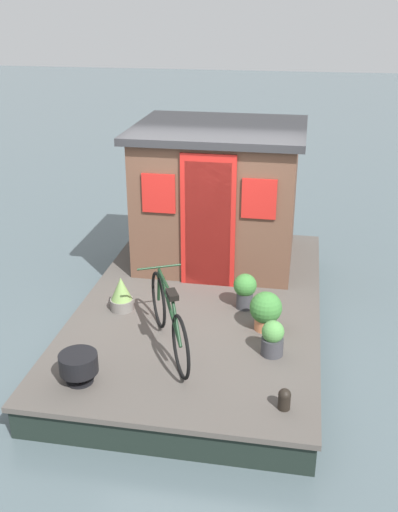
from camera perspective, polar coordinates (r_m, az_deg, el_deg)
name	(u,v)px	position (r m, az deg, el deg)	size (l,w,h in m)	color
ground_plane	(202,327)	(7.91, 0.26, -6.78)	(60.00, 60.00, 0.00)	#4C5B60
houseboat_deck	(202,313)	(7.81, 0.26, -5.49)	(5.02, 3.00, 0.40)	#4C4742
houseboat_cabin	(219,194)	(8.61, 1.89, 5.96)	(2.06, 2.37, 1.96)	brown
bicycle	(169,318)	(6.53, -2.90, -5.98)	(1.57, 0.82, 0.80)	black
potted_plant_rosemary	(273,338)	(6.55, 7.04, -7.79)	(0.24, 0.24, 0.40)	#38383D
potted_plant_thyme	(245,289)	(7.42, 4.41, -3.19)	(0.29, 0.29, 0.46)	#38383D
potted_plant_mint	(266,310)	(6.98, 6.39, -5.15)	(0.38, 0.38, 0.47)	#C6754C
potted_plant_basil	(121,294)	(7.45, -7.42, -3.66)	(0.29, 0.29, 0.44)	slate
charcoal_grill	(79,364)	(6.19, -11.43, -10.07)	(0.39, 0.39, 0.32)	black
mooring_bollard	(284,398)	(5.83, 8.16, -13.32)	(0.12, 0.12, 0.22)	black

